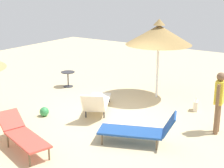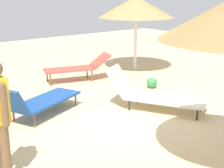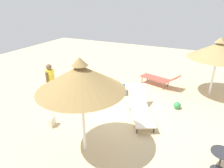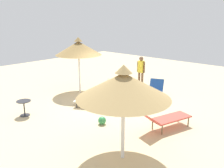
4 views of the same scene
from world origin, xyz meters
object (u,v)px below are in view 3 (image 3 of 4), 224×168
(parasol_umbrella_back, at_px, (218,50))
(person_standing_front, at_px, (51,81))
(beach_ball, at_px, (177,105))
(handbag, at_px, (52,122))
(parasol_umbrella_near_right, at_px, (81,78))
(lounge_chair_near_left, at_px, (140,107))
(side_table_round, at_px, (221,158))
(lounge_chair_far_left, at_px, (102,86))
(lounge_chair_center, at_px, (160,79))

(parasol_umbrella_back, relative_size, person_standing_front, 1.53)
(beach_ball, bearing_deg, handbag, -50.29)
(parasol_umbrella_back, xyz_separation_m, parasol_umbrella_near_right, (5.56, -3.21, 0.19))
(parasol_umbrella_near_right, distance_m, lounge_chair_near_left, 3.25)
(person_standing_front, relative_size, beach_ball, 5.90)
(parasol_umbrella_back, distance_m, lounge_chair_near_left, 4.24)
(parasol_umbrella_back, relative_size, side_table_round, 4.28)
(lounge_chair_near_left, bearing_deg, lounge_chair_far_left, -117.33)
(lounge_chair_far_left, xyz_separation_m, person_standing_front, (1.76, -1.42, 0.62))
(parasol_umbrella_back, distance_m, handbag, 7.28)
(lounge_chair_near_left, height_order, person_standing_front, person_standing_front)
(parasol_umbrella_back, xyz_separation_m, lounge_chair_near_left, (3.08, -2.34, -1.73))
(parasol_umbrella_back, relative_size, handbag, 5.45)
(lounge_chair_near_left, relative_size, person_standing_front, 1.32)
(lounge_chair_far_left, distance_m, lounge_chair_center, 2.96)
(lounge_chair_center, xyz_separation_m, person_standing_front, (3.67, -3.68, 0.58))
(person_standing_front, height_order, side_table_round, person_standing_front)
(lounge_chair_center, relative_size, person_standing_front, 1.19)
(lounge_chair_far_left, xyz_separation_m, lounge_chair_near_left, (1.15, 2.23, -0.02))
(lounge_chair_center, relative_size, beach_ball, 7.01)
(handbag, bearing_deg, side_table_round, 92.89)
(lounge_chair_near_left, distance_m, side_table_round, 3.16)
(parasol_umbrella_near_right, height_order, lounge_chair_far_left, parasol_umbrella_near_right)
(handbag, height_order, side_table_round, side_table_round)
(handbag, distance_m, beach_ball, 4.86)
(lounge_chair_far_left, xyz_separation_m, beach_ball, (-0.00, 3.42, -0.23))
(parasol_umbrella_back, xyz_separation_m, handbag, (5.04, -4.89, -1.91))
(parasol_umbrella_near_right, relative_size, beach_ball, 9.68)
(lounge_chair_far_left, xyz_separation_m, side_table_round, (2.84, 4.90, 0.04))
(lounge_chair_center, distance_m, beach_ball, 2.26)
(lounge_chair_far_left, relative_size, lounge_chair_center, 1.01)
(parasol_umbrella_back, bearing_deg, person_standing_front, -58.40)
(lounge_chair_near_left, bearing_deg, parasol_umbrella_back, 142.76)
(side_table_round, bearing_deg, parasol_umbrella_near_right, -77.45)
(parasol_umbrella_back, relative_size, parasol_umbrella_near_right, 0.93)
(parasol_umbrella_near_right, bearing_deg, lounge_chair_near_left, 160.67)
(parasol_umbrella_near_right, xyz_separation_m, person_standing_front, (-1.87, -2.78, -1.28))
(lounge_chair_center, height_order, beach_ball, lounge_chair_center)
(side_table_round, bearing_deg, beach_ball, -152.41)
(lounge_chair_near_left, height_order, lounge_chair_center, lounge_chair_near_left)
(lounge_chair_near_left, xyz_separation_m, beach_ball, (-1.15, 1.19, -0.21))
(lounge_chair_far_left, height_order, person_standing_front, person_standing_front)
(parasol_umbrella_near_right, bearing_deg, parasol_umbrella_back, 149.99)
(beach_ball, bearing_deg, person_standing_front, -70.04)
(handbag, height_order, beach_ball, handbag)
(parasol_umbrella_back, bearing_deg, beach_ball, -30.86)
(parasol_umbrella_near_right, xyz_separation_m, beach_ball, (-3.63, 2.06, -2.13))
(person_standing_front, bearing_deg, parasol_umbrella_back, 121.60)
(side_table_round, bearing_deg, lounge_chair_center, -150.88)
(parasol_umbrella_back, height_order, parasol_umbrella_near_right, parasol_umbrella_near_right)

